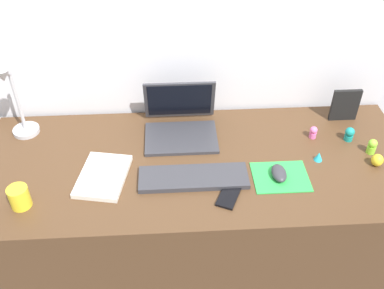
{
  "coord_description": "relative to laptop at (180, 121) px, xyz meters",
  "views": [
    {
      "loc": [
        -0.1,
        -1.3,
        1.91
      ],
      "look_at": [
        -0.02,
        0.0,
        0.83
      ],
      "focal_mm": 41.55,
      "sensor_mm": 36.0,
      "label": 1
    }
  ],
  "objects": [
    {
      "name": "ground_plane",
      "position": [
        0.06,
        -0.2,
        -0.79
      ],
      "size": [
        6.0,
        6.0,
        0.0
      ],
      "primitive_type": "plane",
      "color": "#59514C"
    },
    {
      "name": "back_wall",
      "position": [
        0.06,
        0.18,
        -0.13
      ],
      "size": [
        2.92,
        0.05,
        1.34
      ],
      "primitive_type": "cube",
      "color": "silver",
      "rests_on": "ground_plane"
    },
    {
      "name": "desk",
      "position": [
        0.06,
        -0.2,
        -0.42
      ],
      "size": [
        1.72,
        0.7,
        0.74
      ],
      "primitive_type": "cube",
      "color": "#4C331E",
      "rests_on": "ground_plane"
    },
    {
      "name": "laptop",
      "position": [
        0.0,
        0.0,
        0.0
      ],
      "size": [
        0.3,
        0.26,
        0.21
      ],
      "color": "#333338",
      "rests_on": "desk"
    },
    {
      "name": "keyboard",
      "position": [
        0.04,
        -0.3,
        -0.04
      ],
      "size": [
        0.41,
        0.13,
        0.02
      ],
      "primitive_type": "cube",
      "color": "#333338",
      "rests_on": "desk"
    },
    {
      "name": "mousepad",
      "position": [
        0.37,
        -0.31,
        -0.05
      ],
      "size": [
        0.21,
        0.17,
        0.0
      ],
      "primitive_type": "cube",
      "color": "green",
      "rests_on": "desk"
    },
    {
      "name": "mouse",
      "position": [
        0.36,
        -0.31,
        -0.03
      ],
      "size": [
        0.06,
        0.1,
        0.03
      ],
      "primitive_type": "ellipsoid",
      "color": "#333338",
      "rests_on": "mousepad"
    },
    {
      "name": "cell_phone",
      "position": [
        0.16,
        -0.4,
        -0.05
      ],
      "size": [
        0.11,
        0.14,
        0.01
      ],
      "primitive_type": "cube",
      "rotation": [
        0.0,
        0.0,
        -0.43
      ],
      "color": "black",
      "rests_on": "desk"
    },
    {
      "name": "desk_lamp",
      "position": [
        -0.66,
        0.0,
        0.11
      ],
      "size": [
        0.11,
        0.15,
        0.35
      ],
      "color": "#B7B7BC",
      "rests_on": "desk"
    },
    {
      "name": "notebook_pad",
      "position": [
        -0.3,
        -0.27,
        -0.04
      ],
      "size": [
        0.21,
        0.27,
        0.02
      ],
      "primitive_type": "cube",
      "rotation": [
        0.0,
        0.0,
        -0.19
      ],
      "color": "silver",
      "rests_on": "desk"
    },
    {
      "name": "picture_frame",
      "position": [
        0.72,
        0.04,
        0.02
      ],
      "size": [
        0.12,
        0.02,
        0.15
      ],
      "primitive_type": "cube",
      "color": "black",
      "rests_on": "desk"
    },
    {
      "name": "coffee_mug",
      "position": [
        -0.58,
        -0.4,
        -0.01
      ],
      "size": [
        0.07,
        0.07,
        0.08
      ],
      "primitive_type": "cylinder",
      "color": "yellow",
      "rests_on": "desk"
    },
    {
      "name": "toy_figurine_teal",
      "position": [
        0.7,
        -0.1,
        -0.02
      ],
      "size": [
        0.04,
        0.04,
        0.06
      ],
      "color": "teal",
      "rests_on": "desk"
    },
    {
      "name": "toy_figurine_yellow",
      "position": [
        0.75,
        -0.26,
        -0.03
      ],
      "size": [
        0.05,
        0.05,
        0.05
      ],
      "primitive_type": "ellipsoid",
      "color": "yellow",
      "rests_on": "desk"
    },
    {
      "name": "toy_figurine_cyan",
      "position": [
        0.54,
        -0.22,
        -0.04
      ],
      "size": [
        0.03,
        0.03,
        0.04
      ],
      "primitive_type": "cone",
      "color": "#28B7CC",
      "rests_on": "desk"
    },
    {
      "name": "toy_figurine_pink",
      "position": [
        0.55,
        -0.08,
        -0.03
      ],
      "size": [
        0.03,
        0.03,
        0.05
      ],
      "color": "pink",
      "rests_on": "desk"
    },
    {
      "name": "toy_figurine_lime",
      "position": [
        0.76,
        -0.19,
        -0.02
      ],
      "size": [
        0.04,
        0.04,
        0.06
      ],
      "color": "#8CDB33",
      "rests_on": "desk"
    }
  ]
}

